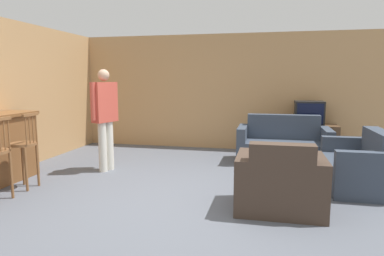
{
  "coord_description": "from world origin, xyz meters",
  "views": [
    {
      "loc": [
        1.04,
        -4.12,
        1.58
      ],
      "look_at": [
        -0.08,
        0.93,
        0.85
      ],
      "focal_mm": 32.0,
      "sensor_mm": 36.0,
      "label": 1
    }
  ],
  "objects_px": {
    "person_by_window": "(105,114)",
    "couch_far": "(283,146)",
    "loveseat_right": "(359,167)",
    "tv": "(309,113)",
    "book_on_table": "(287,157)",
    "bar_chair_far": "(24,150)",
    "tv_unit": "(308,140)",
    "armchair_near": "(280,185)",
    "coffee_table": "(281,159)"
  },
  "relations": [
    {
      "from": "person_by_window",
      "to": "bar_chair_far",
      "type": "bearing_deg",
      "value": -121.39
    },
    {
      "from": "tv",
      "to": "armchair_near",
      "type": "bearing_deg",
      "value": -101.47
    },
    {
      "from": "bar_chair_far",
      "to": "tv",
      "type": "xyz_separation_m",
      "value": [
        4.28,
        3.19,
        0.33
      ]
    },
    {
      "from": "book_on_table",
      "to": "loveseat_right",
      "type": "bearing_deg",
      "value": -0.55
    },
    {
      "from": "coffee_table",
      "to": "book_on_table",
      "type": "height_order",
      "value": "book_on_table"
    },
    {
      "from": "couch_far",
      "to": "coffee_table",
      "type": "xyz_separation_m",
      "value": [
        -0.08,
        -1.25,
        0.03
      ]
    },
    {
      "from": "book_on_table",
      "to": "armchair_near",
      "type": "bearing_deg",
      "value": -97.05
    },
    {
      "from": "bar_chair_far",
      "to": "book_on_table",
      "type": "xyz_separation_m",
      "value": [
        3.75,
        1.06,
        -0.16
      ]
    },
    {
      "from": "armchair_near",
      "to": "loveseat_right",
      "type": "xyz_separation_m",
      "value": [
        1.16,
        1.15,
        -0.0
      ]
    },
    {
      "from": "tv_unit",
      "to": "person_by_window",
      "type": "bearing_deg",
      "value": -150.33
    },
    {
      "from": "tv",
      "to": "book_on_table",
      "type": "height_order",
      "value": "tv"
    },
    {
      "from": "couch_far",
      "to": "loveseat_right",
      "type": "height_order",
      "value": "couch_far"
    },
    {
      "from": "bar_chair_far",
      "to": "couch_far",
      "type": "relative_size",
      "value": 0.65
    },
    {
      "from": "person_by_window",
      "to": "armchair_near",
      "type": "bearing_deg",
      "value": -23.39
    },
    {
      "from": "bar_chair_far",
      "to": "person_by_window",
      "type": "distance_m",
      "value": 1.42
    },
    {
      "from": "armchair_near",
      "to": "coffee_table",
      "type": "bearing_deg",
      "value": 87.23
    },
    {
      "from": "armchair_near",
      "to": "loveseat_right",
      "type": "relative_size",
      "value": 0.78
    },
    {
      "from": "coffee_table",
      "to": "tv_unit",
      "type": "xyz_separation_m",
      "value": [
        0.6,
        1.99,
        -0.02
      ]
    },
    {
      "from": "person_by_window",
      "to": "book_on_table",
      "type": "bearing_deg",
      "value": -1.79
    },
    {
      "from": "couch_far",
      "to": "coffee_table",
      "type": "bearing_deg",
      "value": -93.44
    },
    {
      "from": "armchair_near",
      "to": "tv",
      "type": "distance_m",
      "value": 3.4
    },
    {
      "from": "bar_chair_far",
      "to": "book_on_table",
      "type": "bearing_deg",
      "value": 15.82
    },
    {
      "from": "armchair_near",
      "to": "coffee_table",
      "type": "xyz_separation_m",
      "value": [
        0.06,
        1.3,
        0.03
      ]
    },
    {
      "from": "bar_chair_far",
      "to": "tv",
      "type": "relative_size",
      "value": 1.91
    },
    {
      "from": "bar_chair_far",
      "to": "armchair_near",
      "type": "xyz_separation_m",
      "value": [
        3.61,
        -0.1,
        -0.25
      ]
    },
    {
      "from": "bar_chair_far",
      "to": "loveseat_right",
      "type": "height_order",
      "value": "bar_chair_far"
    },
    {
      "from": "coffee_table",
      "to": "couch_far",
      "type": "bearing_deg",
      "value": 86.56
    },
    {
      "from": "tv_unit",
      "to": "couch_far",
      "type": "bearing_deg",
      "value": -125.69
    },
    {
      "from": "armchair_near",
      "to": "person_by_window",
      "type": "relative_size",
      "value": 0.59
    },
    {
      "from": "bar_chair_far",
      "to": "tv_unit",
      "type": "bearing_deg",
      "value": 36.74
    },
    {
      "from": "tv_unit",
      "to": "book_on_table",
      "type": "relative_size",
      "value": 5.65
    },
    {
      "from": "book_on_table",
      "to": "tv_unit",
      "type": "bearing_deg",
      "value": 76.19
    },
    {
      "from": "tv",
      "to": "book_on_table",
      "type": "xyz_separation_m",
      "value": [
        -0.52,
        -2.13,
        -0.48
      ]
    },
    {
      "from": "couch_far",
      "to": "loveseat_right",
      "type": "relative_size",
      "value": 1.28
    },
    {
      "from": "coffee_table",
      "to": "tv_unit",
      "type": "height_order",
      "value": "tv_unit"
    },
    {
      "from": "coffee_table",
      "to": "book_on_table",
      "type": "xyz_separation_m",
      "value": [
        0.08,
        -0.14,
        0.07
      ]
    },
    {
      "from": "couch_far",
      "to": "tv",
      "type": "height_order",
      "value": "tv"
    },
    {
      "from": "armchair_near",
      "to": "person_by_window",
      "type": "distance_m",
      "value": 3.23
    },
    {
      "from": "tv_unit",
      "to": "tv",
      "type": "height_order",
      "value": "tv"
    },
    {
      "from": "person_by_window",
      "to": "couch_far",
      "type": "bearing_deg",
      "value": 23.11
    },
    {
      "from": "loveseat_right",
      "to": "person_by_window",
      "type": "xyz_separation_m",
      "value": [
        -4.06,
        0.1,
        0.68
      ]
    },
    {
      "from": "bar_chair_far",
      "to": "armchair_near",
      "type": "height_order",
      "value": "bar_chair_far"
    },
    {
      "from": "tv_unit",
      "to": "book_on_table",
      "type": "xyz_separation_m",
      "value": [
        -0.52,
        -2.13,
        0.09
      ]
    },
    {
      "from": "tv",
      "to": "person_by_window",
      "type": "xyz_separation_m",
      "value": [
        -3.57,
        -2.03,
        0.09
      ]
    },
    {
      "from": "loveseat_right",
      "to": "bar_chair_far",
      "type": "bearing_deg",
      "value": -167.54
    },
    {
      "from": "couch_far",
      "to": "armchair_near",
      "type": "height_order",
      "value": "couch_far"
    },
    {
      "from": "loveseat_right",
      "to": "person_by_window",
      "type": "bearing_deg",
      "value": 178.52
    },
    {
      "from": "tv",
      "to": "person_by_window",
      "type": "height_order",
      "value": "person_by_window"
    },
    {
      "from": "bar_chair_far",
      "to": "person_by_window",
      "type": "bearing_deg",
      "value": 58.61
    },
    {
      "from": "loveseat_right",
      "to": "tv",
      "type": "bearing_deg",
      "value": 103.03
    }
  ]
}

